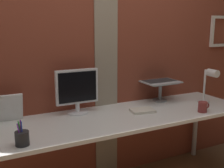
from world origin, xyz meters
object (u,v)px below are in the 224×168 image
at_px(desk_lamp, 209,82).
at_px(coffee_mug, 203,107).
at_px(monitor, 77,89).
at_px(laptop, 157,76).
at_px(pen_cup, 22,138).

distance_m(desk_lamp, coffee_mug, 0.34).
distance_m(monitor, desk_lamp, 1.25).
bearing_deg(monitor, desk_lamp, -12.44).
distance_m(monitor, laptop, 0.86).
xyz_separation_m(pen_cup, coffee_mug, (1.50, 0.00, -0.00)).
distance_m(laptop, pen_cup, 1.48).
bearing_deg(pen_cup, laptop, 20.61).
bearing_deg(coffee_mug, desk_lamp, 36.81).
bearing_deg(desk_lamp, laptop, 137.11).
bearing_deg(coffee_mug, pen_cup, -180.00).
xyz_separation_m(monitor, coffee_mug, (0.98, -0.45, -0.16)).
height_order(monitor, pen_cup, monitor).
relative_size(monitor, desk_lamp, 1.13).
relative_size(laptop, desk_lamp, 1.05).
relative_size(monitor, laptop, 1.07).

